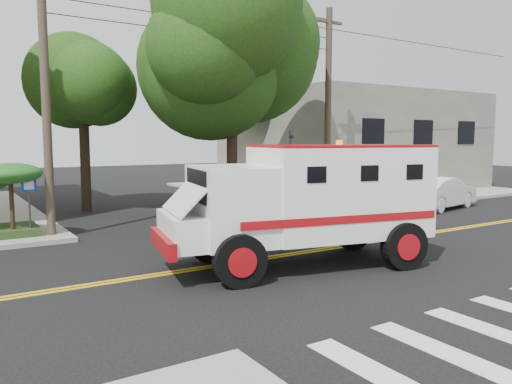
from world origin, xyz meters
TOP-DOWN VIEW (x-y plane):
  - ground at (0.00, 0.00)m, footprint 100.00×100.00m
  - sidewalk_ne at (13.50, 13.50)m, footprint 17.00×17.00m
  - building_right at (15.00, 14.00)m, footprint 14.00×12.00m
  - utility_pole_left at (-5.60, 6.00)m, footprint 0.28×0.28m
  - utility_pole_right at (6.30, 6.20)m, footprint 0.28×0.28m
  - tree_main at (1.94, 6.21)m, footprint 6.08×5.70m
  - tree_left at (-2.68, 11.79)m, footprint 4.48×4.20m
  - tree_right at (8.84, 15.77)m, footprint 4.80×4.50m
  - traffic_signal at (3.80, 5.60)m, footprint 0.15×0.18m
  - accessibility_sign at (-6.20, 6.17)m, footprint 0.45×0.10m
  - armored_truck at (-0.67, -1.20)m, footprint 7.18×3.85m
  - parked_sedan at (11.17, 3.80)m, footprint 4.84×2.49m
  - pedestrian_a at (6.94, 5.95)m, footprint 0.68×0.46m
  - pedestrian_b at (9.96, 5.50)m, footprint 0.88×0.70m

SIDE VIEW (x-z plane):
  - ground at x=0.00m, z-range 0.00..0.00m
  - sidewalk_ne at x=13.50m, z-range 0.00..0.15m
  - parked_sedan at x=11.17m, z-range 0.00..1.52m
  - pedestrian_b at x=9.96m, z-range 0.15..1.90m
  - pedestrian_a at x=6.94m, z-range 0.15..1.98m
  - accessibility_sign at x=-6.20m, z-range 0.35..2.38m
  - armored_truck at x=-0.67m, z-range 0.21..3.32m
  - traffic_signal at x=3.80m, z-range 0.43..4.03m
  - building_right at x=15.00m, z-range 0.15..6.15m
  - utility_pole_left at x=-5.60m, z-range 0.00..9.00m
  - utility_pole_right at x=6.30m, z-range 0.00..9.00m
  - tree_left at x=-2.68m, z-range 1.88..9.58m
  - tree_right at x=8.84m, z-range 1.99..10.19m
  - tree_main at x=1.94m, z-range 2.27..12.12m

